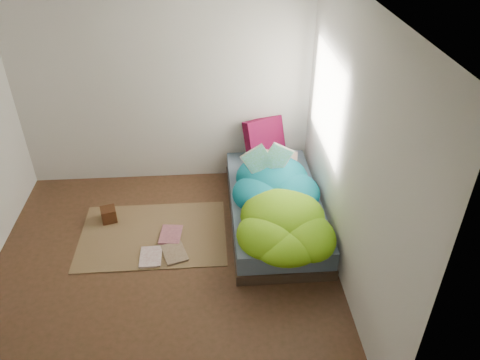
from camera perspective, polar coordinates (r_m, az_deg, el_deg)
name	(u,v)px	position (r m, az deg, el deg)	size (l,w,h in m)	color
ground	(164,270)	(4.89, -9.27, -10.75)	(3.50, 3.50, 0.00)	#412F19
room_walls	(147,126)	(3.94, -11.23, 6.43)	(3.54, 3.54, 2.62)	silver
bed	(274,208)	(5.34, 4.22, -3.45)	(1.00, 2.00, 0.34)	#38281F
duvet	(278,195)	(4.96, 4.71, -1.86)	(0.96, 1.84, 0.34)	#086B80
rug	(153,235)	(5.30, -10.53, -6.56)	(1.60, 1.10, 0.01)	brown
pillow_floral	(275,162)	(5.71, 4.31, 2.15)	(0.53, 0.33, 0.12)	silver
pillow_magenta	(264,138)	(5.86, 2.99, 5.16)	(0.49, 0.15, 0.49)	#4F052F
open_book	(268,151)	(5.10, 3.41, 3.51)	(0.47, 0.10, 0.29)	#2D8A2D
wooden_box	(109,215)	(5.56, -15.72, -4.07)	(0.16, 0.16, 0.16)	#36190C
floor_book_a	(140,257)	(5.03, -12.11, -9.21)	(0.22, 0.31, 0.02)	white
floor_book_b	(160,234)	(5.26, -9.71, -6.56)	(0.23, 0.31, 0.03)	#C67279
floor_book_c	(164,256)	(5.00, -9.28, -9.12)	(0.23, 0.32, 0.02)	tan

